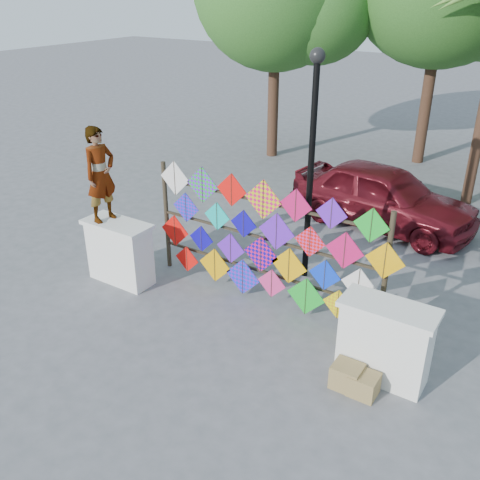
{
  "coord_description": "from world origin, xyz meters",
  "views": [
    {
      "loc": [
        4.41,
        -6.8,
        5.46
      ],
      "look_at": [
        -0.38,
        0.6,
        1.19
      ],
      "focal_mm": 40.0,
      "sensor_mm": 36.0,
      "label": 1
    }
  ],
  "objects_px": {
    "kite_rack": "(265,242)",
    "lamppost": "(312,148)",
    "vendor_woman": "(100,174)",
    "sedan": "(383,196)"
  },
  "relations": [
    {
      "from": "kite_rack",
      "to": "lamppost",
      "type": "xyz_separation_m",
      "value": [
        0.22,
        1.27,
        1.48
      ]
    },
    {
      "from": "vendor_woman",
      "to": "lamppost",
      "type": "xyz_separation_m",
      "value": [
        3.29,
        2.2,
        0.49
      ]
    },
    {
      "from": "sedan",
      "to": "kite_rack",
      "type": "bearing_deg",
      "value": 179.19
    },
    {
      "from": "vendor_woman",
      "to": "lamppost",
      "type": "distance_m",
      "value": 3.99
    },
    {
      "from": "kite_rack",
      "to": "vendor_woman",
      "type": "bearing_deg",
      "value": -163.15
    },
    {
      "from": "kite_rack",
      "to": "lamppost",
      "type": "relative_size",
      "value": 1.12
    },
    {
      "from": "vendor_woman",
      "to": "lamppost",
      "type": "height_order",
      "value": "lamppost"
    },
    {
      "from": "kite_rack",
      "to": "vendor_woman",
      "type": "xyz_separation_m",
      "value": [
        -3.07,
        -0.93,
        0.99
      ]
    },
    {
      "from": "sedan",
      "to": "lamppost",
      "type": "relative_size",
      "value": 1.01
    },
    {
      "from": "sedan",
      "to": "lamppost",
      "type": "xyz_separation_m",
      "value": [
        -0.43,
        -3.28,
        1.92
      ]
    }
  ]
}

